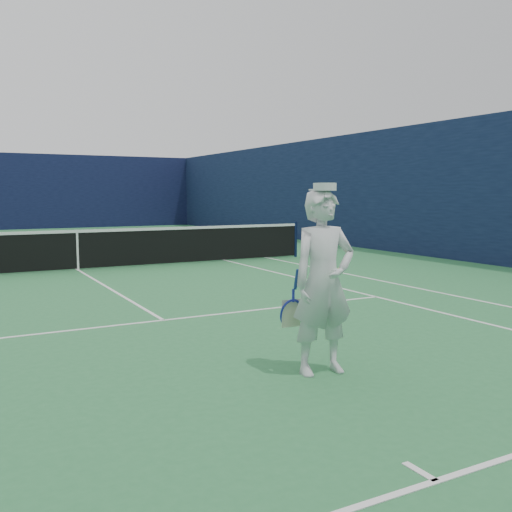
{
  "coord_description": "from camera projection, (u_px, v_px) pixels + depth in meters",
  "views": [
    {
      "loc": [
        -2.77,
        -14.49,
        1.91
      ],
      "look_at": [
        0.67,
        -8.11,
        1.11
      ],
      "focal_mm": 40.0,
      "sensor_mm": 36.0,
      "label": 1
    }
  ],
  "objects": [
    {
      "name": "tennis_net",
      "position": [
        77.0,
        248.0,
        14.13
      ],
      "size": [
        12.88,
        0.09,
        1.07
      ],
      "color": "#141E4C",
      "rests_on": "ground"
    },
    {
      "name": "tennis_player",
      "position": [
        323.0,
        282.0,
        6.0
      ],
      "size": [
        0.79,
        0.54,
        2.02
      ],
      "rotation": [
        0.0,
        0.0,
        -0.08
      ],
      "color": "silver",
      "rests_on": "ground"
    },
    {
      "name": "court_markings",
      "position": [
        78.0,
        270.0,
        14.19
      ],
      "size": [
        11.03,
        23.83,
        0.01
      ],
      "color": "white",
      "rests_on": "ground"
    },
    {
      "name": "windscreen_fence",
      "position": [
        75.0,
        190.0,
        13.97
      ],
      "size": [
        20.12,
        36.12,
        4.0
      ],
      "color": "#0E1333",
      "rests_on": "ground"
    },
    {
      "name": "ground",
      "position": [
        78.0,
        270.0,
        14.19
      ],
      "size": [
        80.0,
        80.0,
        0.0
      ],
      "primitive_type": "plane",
      "color": "#2B723E",
      "rests_on": "ground"
    }
  ]
}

